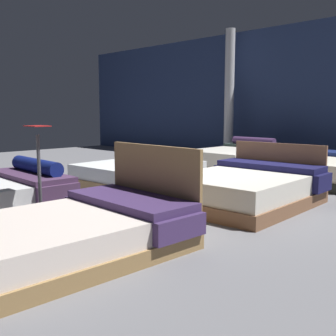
{
  "coord_description": "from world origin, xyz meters",
  "views": [
    {
      "loc": [
        4.3,
        -4.81,
        1.34
      ],
      "look_at": [
        -0.38,
        -0.08,
        0.41
      ],
      "focal_mm": 43.61,
      "sensor_mm": 36.0,
      "label": 1
    }
  ],
  "objects": [
    {
      "name": "price_sign",
      "position": [
        0.0,
        -2.56,
        0.47
      ],
      "size": [
        0.28,
        0.24,
        1.18
      ],
      "color": "#3F3F44",
      "rests_on": "ground_plane"
    },
    {
      "name": "bed_5",
      "position": [
        1.08,
        2.83,
        0.24
      ],
      "size": [
        1.72,
        2.14,
        0.53
      ],
      "rotation": [
        0.0,
        0.0,
        -0.05
      ],
      "color": "black",
      "rests_on": "ground_plane"
    },
    {
      "name": "bed_1",
      "position": [
        1.06,
        -2.73,
        0.21
      ],
      "size": [
        1.6,
        2.16,
        0.98
      ],
      "rotation": [
        0.0,
        0.0,
        -0.03
      ],
      "color": "olive",
      "rests_on": "ground_plane"
    },
    {
      "name": "bed_4",
      "position": [
        -1.04,
        2.82,
        0.26
      ],
      "size": [
        1.58,
        2.16,
        0.73
      ],
      "rotation": [
        0.0,
        0.0,
        0.0
      ],
      "color": "#4B5455",
      "rests_on": "ground_plane"
    },
    {
      "name": "ground_plane",
      "position": [
        0.0,
        0.0,
        -0.01
      ],
      "size": [
        18.0,
        18.0,
        0.02
      ],
      "primitive_type": "cube",
      "color": "slate"
    },
    {
      "name": "bed_3",
      "position": [
        1.03,
        0.09,
        0.24
      ],
      "size": [
        1.8,
        2.18,
        0.84
      ],
      "rotation": [
        0.0,
        0.0,
        0.04
      ],
      "color": "brown",
      "rests_on": "ground_plane"
    },
    {
      "name": "showroom_back_wall",
      "position": [
        0.0,
        4.84,
        1.75
      ],
      "size": [
        18.0,
        0.06,
        3.5
      ],
      "primitive_type": "cube",
      "color": "navy",
      "rests_on": "ground_plane"
    },
    {
      "name": "bed_2",
      "position": [
        -1.12,
        -0.03,
        0.23
      ],
      "size": [
        1.7,
        2.11,
        0.68
      ],
      "rotation": [
        0.0,
        0.0,
        0.06
      ],
      "color": "#9A764B",
      "rests_on": "ground_plane"
    },
    {
      "name": "support_pillar",
      "position": [
        -2.35,
        4.26,
        1.75
      ],
      "size": [
        0.26,
        0.26,
        3.5
      ],
      "primitive_type": "cylinder",
      "color": "silver",
      "rests_on": "ground_plane"
    }
  ]
}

